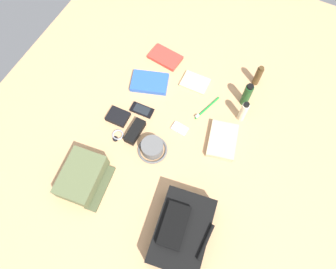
% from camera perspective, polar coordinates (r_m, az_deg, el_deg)
% --- Properties ---
extents(ground_plane, '(2.64, 2.02, 0.02)m').
position_cam_1_polar(ground_plane, '(1.63, 0.00, -0.74)').
color(ground_plane, tan).
rests_on(ground_plane, ground).
extents(backpack, '(0.37, 0.28, 0.14)m').
position_cam_1_polar(backpack, '(1.44, 2.52, -17.44)').
color(backpack, black).
rests_on(backpack, ground_plane).
extents(toiletry_pouch, '(0.27, 0.24, 0.09)m').
position_cam_1_polar(toiletry_pouch, '(1.56, -15.51, -7.58)').
color(toiletry_pouch, '#56603D').
rests_on(toiletry_pouch, ground_plane).
extents(bucket_hat, '(0.15, 0.15, 0.07)m').
position_cam_1_polar(bucket_hat, '(1.57, -2.90, -2.49)').
color(bucket_hat, '#5B5B5B').
rests_on(bucket_hat, ground_plane).
extents(cologne_bottle, '(0.04, 0.04, 0.14)m').
position_cam_1_polar(cologne_bottle, '(1.80, 16.25, 10.35)').
color(cologne_bottle, '#473319').
rests_on(cologne_bottle, ground_plane).
extents(shampoo_bottle, '(0.04, 0.04, 0.16)m').
position_cam_1_polar(shampoo_bottle, '(1.70, 14.33, 7.12)').
color(shampoo_bottle, '#19471E').
rests_on(shampoo_bottle, ground_plane).
extents(lotion_bottle, '(0.04, 0.04, 0.15)m').
position_cam_1_polar(lotion_bottle, '(1.65, 13.72, 4.13)').
color(lotion_bottle, beige).
rests_on(lotion_bottle, ground_plane).
extents(paperback_novel, '(0.13, 0.19, 0.02)m').
position_cam_1_polar(paperback_novel, '(1.88, -0.50, 14.04)').
color(paperback_novel, red).
rests_on(paperback_novel, ground_plane).
extents(travel_guidebook, '(0.19, 0.24, 0.03)m').
position_cam_1_polar(travel_guidebook, '(1.78, -3.40, 9.55)').
color(travel_guidebook, blue).
rests_on(travel_guidebook, ground_plane).
extents(cell_phone, '(0.07, 0.13, 0.01)m').
position_cam_1_polar(cell_phone, '(1.69, -4.82, 4.52)').
color(cell_phone, black).
rests_on(cell_phone, ground_plane).
extents(media_player, '(0.06, 0.09, 0.01)m').
position_cam_1_polar(media_player, '(1.64, 2.17, 1.12)').
color(media_player, '#B7B7BC').
rests_on(media_player, ground_plane).
extents(wristwatch, '(0.07, 0.06, 0.01)m').
position_cam_1_polar(wristwatch, '(1.64, -9.29, -0.16)').
color(wristwatch, '#99999E').
rests_on(wristwatch, ground_plane).
extents(toothbrush, '(0.18, 0.07, 0.02)m').
position_cam_1_polar(toothbrush, '(1.70, 7.01, 4.70)').
color(toothbrush, '#198C33').
rests_on(toothbrush, ground_plane).
extents(wallet, '(0.09, 0.11, 0.02)m').
position_cam_1_polar(wallet, '(1.68, -9.20, 3.27)').
color(wallet, black).
rests_on(wallet, ground_plane).
extents(notepad, '(0.11, 0.15, 0.02)m').
position_cam_1_polar(notepad, '(1.78, 5.02, 9.51)').
color(notepad, beige).
rests_on(notepad, ground_plane).
extents(folded_towel, '(0.23, 0.18, 0.04)m').
position_cam_1_polar(folded_towel, '(1.62, 10.00, -1.08)').
color(folded_towel, '#C6B289').
rests_on(folded_towel, ground_plane).
extents(sunglasses_case, '(0.14, 0.06, 0.04)m').
position_cam_1_polar(sunglasses_case, '(1.63, -6.10, 0.58)').
color(sunglasses_case, black).
rests_on(sunglasses_case, ground_plane).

